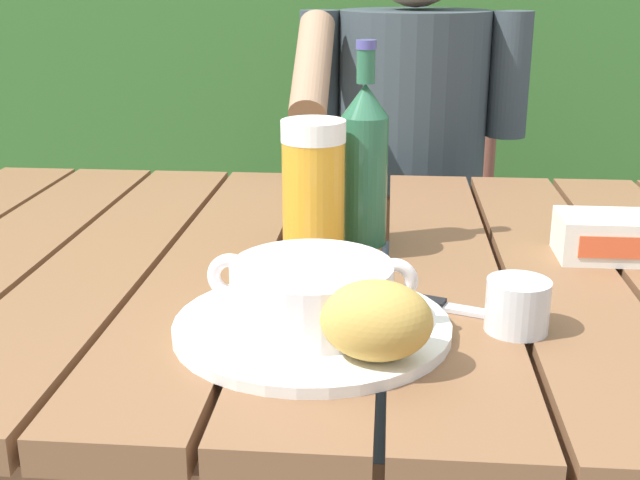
{
  "coord_description": "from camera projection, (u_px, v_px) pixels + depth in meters",
  "views": [
    {
      "loc": [
        0.08,
        -1.04,
        1.12
      ],
      "look_at": [
        -0.0,
        -0.14,
        0.82
      ],
      "focal_mm": 46.06,
      "sensor_mm": 36.0,
      "label": 1
    }
  ],
  "objects": [
    {
      "name": "soup_bowl",
      "position": [
        312.0,
        292.0,
        0.86
      ],
      "size": [
        0.22,
        0.17,
        0.07
      ],
      "color": "white",
      "rests_on": "serving_plate"
    },
    {
      "name": "beer_bottle",
      "position": [
        364.0,
        162.0,
        1.12
      ],
      "size": [
        0.06,
        0.06,
        0.28
      ],
      "color": "#286041",
      "rests_on": "dining_table"
    },
    {
      "name": "dining_table",
      "position": [
        329.0,
        318.0,
        1.13
      ],
      "size": [
        1.34,
        0.95,
        0.75
      ],
      "color": "brown",
      "rests_on": "ground_plane"
    },
    {
      "name": "person_eating",
      "position": [
        410.0,
        158.0,
        1.77
      ],
      "size": [
        0.48,
        0.47,
        1.25
      ],
      "color": "#354147",
      "rests_on": "ground_plane"
    },
    {
      "name": "chair_near_diner",
      "position": [
        406.0,
        242.0,
        2.04
      ],
      "size": [
        0.45,
        0.43,
        0.94
      ],
      "color": "brown",
      "rests_on": "ground_plane"
    },
    {
      "name": "water_glass_small",
      "position": [
        517.0,
        306.0,
        0.87
      ],
      "size": [
        0.07,
        0.07,
        0.06
      ],
      "color": "silver",
      "rests_on": "dining_table"
    },
    {
      "name": "serving_plate",
      "position": [
        312.0,
        326.0,
        0.87
      ],
      "size": [
        0.3,
        0.3,
        0.01
      ],
      "color": "white",
      "rests_on": "dining_table"
    },
    {
      "name": "table_knife",
      "position": [
        442.0,
        306.0,
        0.93
      ],
      "size": [
        0.17,
        0.08,
        0.01
      ],
      "color": "silver",
      "rests_on": "dining_table"
    },
    {
      "name": "beer_glass",
      "position": [
        313.0,
        190.0,
        1.07
      ],
      "size": [
        0.08,
        0.08,
        0.18
      ],
      "color": "gold",
      "rests_on": "dining_table"
    },
    {
      "name": "butter_tub",
      "position": [
        604.0,
        237.0,
        1.09
      ],
      "size": [
        0.12,
        0.09,
        0.06
      ],
      "color": "white",
      "rests_on": "dining_table"
    },
    {
      "name": "bread_roll",
      "position": [
        376.0,
        320.0,
        0.77
      ],
      "size": [
        0.11,
        0.09,
        0.08
      ],
      "color": "gold",
      "rests_on": "serving_plate"
    }
  ]
}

